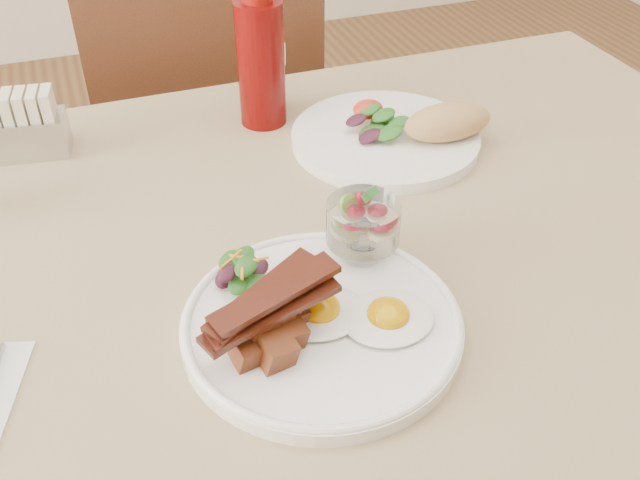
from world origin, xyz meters
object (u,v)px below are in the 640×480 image
second_plate (400,132)px  fruit_cup (363,223)px  table (315,297)px  main_plate (322,325)px  hot_sauce_bottle (272,65)px  ketchup_bottle (261,61)px  sugar_caddy (28,127)px  chair_far (206,141)px

second_plate → fruit_cup: bearing=-123.8°
table → main_plate: main_plate is taller
fruit_cup → main_plate: bearing=-133.7°
table → hot_sauce_bottle: size_ratio=9.13×
second_plate → hot_sauce_bottle: bearing=130.0°
ketchup_bottle → sugar_caddy: bearing=176.5°
table → ketchup_bottle: (0.03, 0.30, 0.18)m
ketchup_bottle → sugar_caddy: 0.33m
table → second_plate: second_plate is taller
fruit_cup → table: bearing=118.4°
second_plate → ketchup_bottle: 0.22m
fruit_cup → sugar_caddy: fruit_cup is taller
table → chair_far: 0.68m
chair_far → sugar_caddy: (-0.30, -0.34, 0.27)m
table → fruit_cup: fruit_cup is taller
ketchup_bottle → hot_sauce_bottle: bearing=52.0°
second_plate → sugar_caddy: sugar_caddy is taller
main_plate → second_plate: second_plate is taller
table → fruit_cup: bearing=-61.6°
main_plate → second_plate: size_ratio=1.03×
chair_far → ketchup_bottle: ketchup_bottle is taller
second_plate → sugar_caddy: bearing=162.9°
second_plate → hot_sauce_bottle: (-0.14, 0.16, 0.05)m
fruit_cup → hot_sauce_bottle: bearing=87.2°
table → ketchup_bottle: bearing=84.9°
table → chair_far: bearing=90.0°
hot_sauce_bottle → sugar_caddy: size_ratio=1.36×
sugar_caddy → table: bearing=-38.6°
sugar_caddy → fruit_cup: bearing=-40.5°
table → ketchup_bottle: size_ratio=6.65×
fruit_cup → second_plate: bearing=56.2°
ketchup_bottle → hot_sauce_bottle: 0.05m
table → sugar_caddy: 0.46m
ketchup_bottle → main_plate: bearing=-99.0°
main_plate → second_plate: 0.39m
main_plate → ketchup_bottle: size_ratio=1.40×
ketchup_bottle → hot_sauce_bottle: (0.03, 0.03, -0.02)m
main_plate → hot_sauce_bottle: (0.09, 0.47, 0.06)m
second_plate → sugar_caddy: size_ratio=2.54×
chair_far → hot_sauce_bottle: bearing=-81.1°
chair_far → hot_sauce_bottle: 0.45m
ketchup_bottle → fruit_cup: bearing=-89.1°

